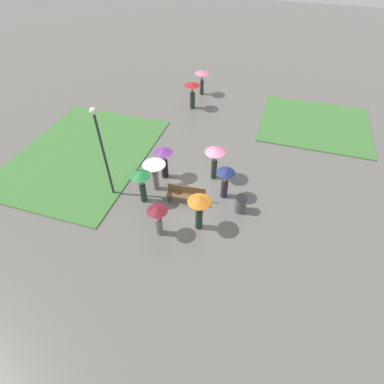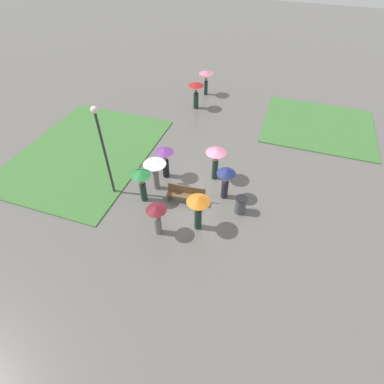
# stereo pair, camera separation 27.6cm
# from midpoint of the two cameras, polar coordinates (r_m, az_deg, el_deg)

# --- Properties ---
(ground_plane) EXTENTS (90.00, 90.00, 0.00)m
(ground_plane) POSITION_cam_midpoint_polar(r_m,az_deg,el_deg) (15.82, 1.88, 0.41)
(ground_plane) COLOR #66635E
(lawn_patch_near) EXTENTS (7.44, 9.85, 0.06)m
(lawn_patch_near) POSITION_cam_midpoint_polar(r_m,az_deg,el_deg) (19.38, -19.17, 7.18)
(lawn_patch_near) COLOR #427A38
(lawn_patch_near) RESTS_ON ground_plane
(lawn_patch_far) EXTENTS (7.17, 6.41, 0.06)m
(lawn_patch_far) POSITION_cam_midpoint_polar(r_m,az_deg,el_deg) (22.60, 23.26, 11.54)
(lawn_patch_far) COLOR #427A38
(lawn_patch_far) RESTS_ON ground_plane
(park_bench) EXTENTS (1.93, 0.59, 0.90)m
(park_bench) POSITION_cam_midpoint_polar(r_m,az_deg,el_deg) (14.91, -0.59, -0.37)
(park_bench) COLOR brown
(park_bench) RESTS_ON ground_plane
(lamp_post) EXTENTS (0.32, 0.32, 4.89)m
(lamp_post) POSITION_cam_midpoint_polar(r_m,az_deg,el_deg) (14.30, -16.18, 9.04)
(lamp_post) COLOR #2D2D30
(lamp_post) RESTS_ON ground_plane
(trash_bin) EXTENTS (0.56, 0.56, 0.92)m
(trash_bin) POSITION_cam_midpoint_polar(r_m,az_deg,el_deg) (14.60, 9.76, -2.44)
(trash_bin) COLOR #4C4C51
(trash_bin) RESTS_ON ground_plane
(crowd_person_green) EXTENTS (0.98, 0.98, 1.85)m
(crowd_person_green) POSITION_cam_midpoint_polar(r_m,az_deg,el_deg) (14.58, -9.03, 2.23)
(crowd_person_green) COLOR #1E3328
(crowd_person_green) RESTS_ON ground_plane
(crowd_person_maroon) EXTENTS (0.92, 0.92, 1.69)m
(crowd_person_maroon) POSITION_cam_midpoint_polar(r_m,az_deg,el_deg) (13.07, -6.11, -4.42)
(crowd_person_maroon) COLOR slate
(crowd_person_maroon) RESTS_ON ground_plane
(crowd_person_pink) EXTENTS (1.08, 1.08, 1.99)m
(crowd_person_pink) POSITION_cam_midpoint_polar(r_m,az_deg,el_deg) (15.64, 5.07, 6.85)
(crowd_person_pink) COLOR #1E3328
(crowd_person_pink) RESTS_ON ground_plane
(crowd_person_orange) EXTENTS (1.05, 1.05, 1.96)m
(crowd_person_orange) POSITION_cam_midpoint_polar(r_m,az_deg,el_deg) (13.00, 1.82, -2.60)
(crowd_person_orange) COLOR #1E3328
(crowd_person_orange) RESTS_ON ground_plane
(crowd_person_navy) EXTENTS (0.93, 0.93, 1.78)m
(crowd_person_navy) POSITION_cam_midpoint_polar(r_m,az_deg,el_deg) (14.74, 6.96, 2.46)
(crowd_person_navy) COLOR #2D2333
(crowd_person_navy) RESTS_ON ground_plane
(crowd_person_white) EXTENTS (1.16, 1.16, 1.80)m
(crowd_person_white) POSITION_cam_midpoint_polar(r_m,az_deg,el_deg) (15.13, -6.53, 4.59)
(crowd_person_white) COLOR slate
(crowd_person_white) RESTS_ON ground_plane
(crowd_person_purple) EXTENTS (0.98, 0.98, 1.86)m
(crowd_person_purple) POSITION_cam_midpoint_polar(r_m,az_deg,el_deg) (15.90, -4.67, 6.56)
(crowd_person_purple) COLOR black
(crowd_person_purple) RESTS_ON ground_plane
(lone_walker_far_path) EXTENTS (1.11, 1.11, 1.91)m
(lone_walker_far_path) POSITION_cam_midpoint_polar(r_m,az_deg,el_deg) (22.45, 1.14, 18.66)
(lone_walker_far_path) COLOR #1E3328
(lone_walker_far_path) RESTS_ON ground_plane
(lone_walker_mid_plaza) EXTENTS (1.11, 1.11, 1.85)m
(lone_walker_mid_plaza) POSITION_cam_midpoint_polar(r_m,az_deg,el_deg) (24.44, 3.06, 21.10)
(lone_walker_mid_plaza) COLOR #1E3328
(lone_walker_mid_plaza) RESTS_ON ground_plane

